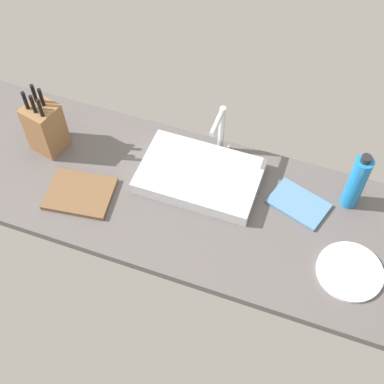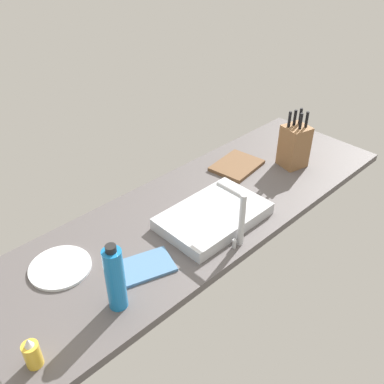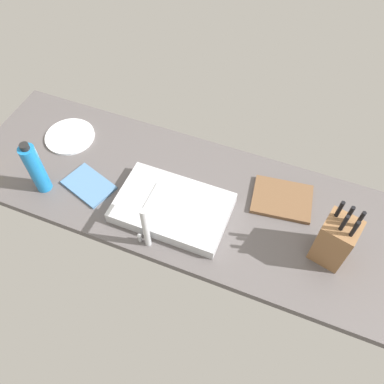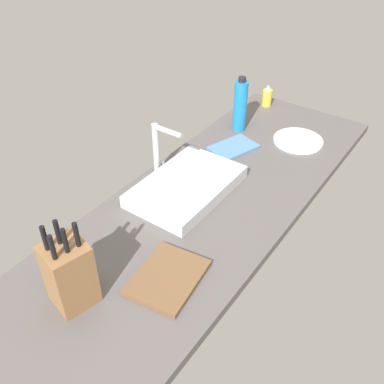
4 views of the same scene
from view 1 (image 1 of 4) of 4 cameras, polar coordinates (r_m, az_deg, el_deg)
name	(u,v)px [view 1 (image 1 of 4)]	position (r cm, az deg, el deg)	size (l,w,h in cm)	color
countertop_slab	(182,200)	(196.80, -1.07, -0.85)	(197.13, 63.40, 3.50)	#514C4C
sink_basin	(200,176)	(197.96, 0.84, 1.77)	(44.71, 28.62, 5.16)	#B7BABF
faucet	(221,129)	(198.11, 3.14, 6.84)	(5.50, 13.90, 23.17)	#B7BABF
knife_block	(45,127)	(209.98, -15.59, 6.79)	(13.91, 13.68, 28.98)	brown
cutting_board	(80,193)	(199.57, -12.02, -0.15)	(23.95, 18.67, 1.80)	brown
water_bottle	(356,182)	(192.80, 17.35, 1.03)	(6.35, 6.35, 26.20)	#1970B7
dinner_plate	(350,271)	(186.71, 16.69, -8.22)	(22.56, 22.56, 1.20)	white
dish_towel	(299,204)	(196.87, 11.44, -1.24)	(20.65, 13.60, 1.20)	teal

